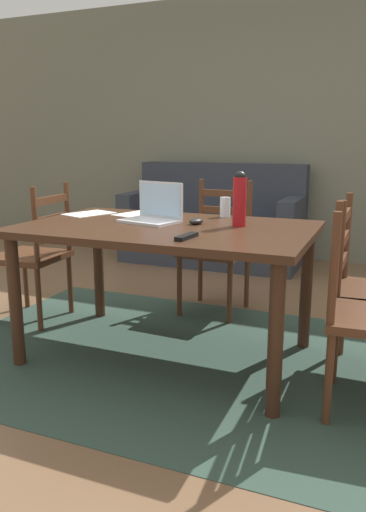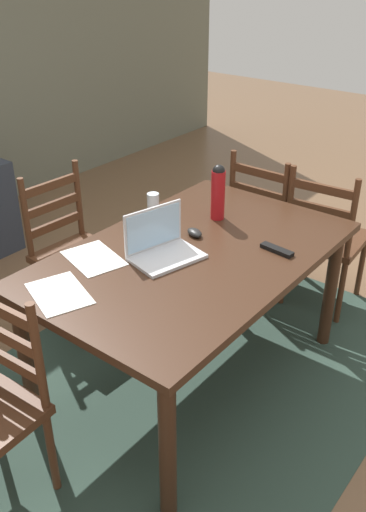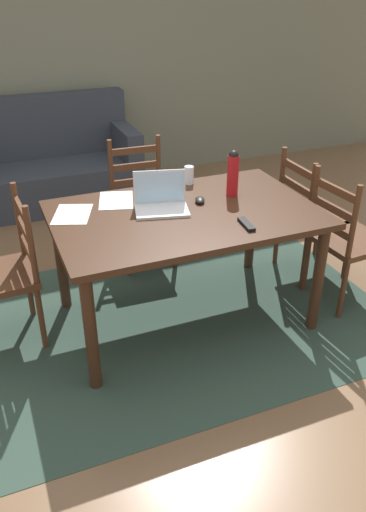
{
  "view_description": "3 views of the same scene",
  "coord_description": "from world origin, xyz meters",
  "views": [
    {
      "loc": [
        1.13,
        -2.49,
        1.23
      ],
      "look_at": [
        0.09,
        0.02,
        0.6
      ],
      "focal_mm": 35.04,
      "sensor_mm": 36.0,
      "label": 1
    },
    {
      "loc": [
        -1.85,
        -1.39,
        2.04
      ],
      "look_at": [
        0.02,
        0.07,
        0.72
      ],
      "focal_mm": 38.76,
      "sensor_mm": 36.0,
      "label": 2
    },
    {
      "loc": [
        -1.09,
        -2.63,
        2.05
      ],
      "look_at": [
        -0.04,
        -0.05,
        0.5
      ],
      "focal_mm": 36.04,
      "sensor_mm": 36.0,
      "label": 3
    }
  ],
  "objects": [
    {
      "name": "laptop",
      "position": [
        -0.12,
        0.1,
        0.83
      ],
      "size": [
        0.36,
        0.29,
        0.23
      ],
      "color": "silver",
      "rests_on": "dining_table"
    },
    {
      "name": "tv_remote",
      "position": [
        0.25,
        -0.31,
        0.78
      ],
      "size": [
        0.06,
        0.17,
        0.02
      ],
      "primitive_type": "cube",
      "rotation": [
        0.0,
        0.0,
        3.04
      ],
      "color": "black",
      "rests_on": "dining_table"
    },
    {
      "name": "chair_left_far",
      "position": [
        -1.09,
        0.21,
        0.46
      ],
      "size": [
        0.46,
        0.46,
        0.95
      ],
      "color": "#4C2B19",
      "rests_on": "ground"
    },
    {
      "name": "water_bottle",
      "position": [
        0.38,
        0.13,
        0.93
      ],
      "size": [
        0.07,
        0.07,
        0.3
      ],
      "color": "#A81419",
      "rests_on": "dining_table"
    },
    {
      "name": "paper_stack_left",
      "position": [
        -0.64,
        0.22,
        0.77
      ],
      "size": [
        0.3,
        0.35,
        0.0
      ],
      "primitive_type": "cube",
      "rotation": [
        0.0,
        0.0,
        -0.36
      ],
      "color": "white",
      "rests_on": "dining_table"
    },
    {
      "name": "paper_stack_right",
      "position": [
        -0.34,
        0.33,
        0.77
      ],
      "size": [
        0.28,
        0.34,
        0.0
      ],
      "primitive_type": "cube",
      "rotation": [
        0.0,
        0.0,
        -0.29
      ],
      "color": "white",
      "rests_on": "dining_table"
    },
    {
      "name": "chair_far_head",
      "position": [
        0.0,
        0.88,
        0.46
      ],
      "size": [
        0.46,
        0.46,
        0.95
      ],
      "color": "#4C2B19",
      "rests_on": "ground"
    },
    {
      "name": "drinking_glass",
      "position": [
        0.2,
        0.43,
        0.83
      ],
      "size": [
        0.07,
        0.07,
        0.12
      ],
      "primitive_type": "cylinder",
      "color": "silver",
      "rests_on": "dining_table"
    },
    {
      "name": "dining_table",
      "position": [
        0.0,
        0.0,
        0.68
      ],
      "size": [
        1.6,
        1.02,
        0.77
      ],
      "color": "#382114",
      "rests_on": "ground"
    },
    {
      "name": "couch",
      "position": [
        -0.53,
        2.39,
        0.36
      ],
      "size": [
        1.8,
        0.8,
        1.0
      ],
      "color": "#2D333D",
      "rests_on": "ground"
    },
    {
      "name": "area_rug",
      "position": [
        0.0,
        0.0,
        0.0
      ],
      "size": [
        2.64,
        1.92,
        0.01
      ],
      "primitive_type": "cube",
      "color": "#2D4238",
      "rests_on": "ground"
    },
    {
      "name": "chair_right_far",
      "position": [
        1.09,
        0.2,
        0.46
      ],
      "size": [
        0.44,
        0.44,
        0.95
      ],
      "color": "#4C2B19",
      "rests_on": "ground"
    },
    {
      "name": "ground_plane",
      "position": [
        0.0,
        0.0,
        0.0
      ],
      "size": [
        14.0,
        14.0,
        0.0
      ],
      "primitive_type": "plane",
      "color": "brown"
    },
    {
      "name": "chair_right_near",
      "position": [
        1.09,
        -0.21,
        0.46
      ],
      "size": [
        0.47,
        0.47,
        0.95
      ],
      "color": "#4C2B19",
      "rests_on": "ground"
    },
    {
      "name": "computer_mouse",
      "position": [
        0.14,
        0.1,
        0.79
      ],
      "size": [
        0.09,
        0.12,
        0.03
      ],
      "primitive_type": "ellipsoid",
      "rotation": [
        0.0,
        0.0,
        -0.38
      ],
      "color": "black",
      "rests_on": "dining_table"
    },
    {
      "name": "wall_back",
      "position": [
        0.0,
        2.86,
        1.35
      ],
      "size": [
        8.0,
        0.12,
        2.7
      ],
      "primitive_type": "cube",
      "color": "#6B6D5B",
      "rests_on": "ground"
    }
  ]
}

